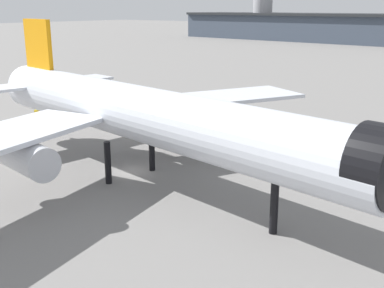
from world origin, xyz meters
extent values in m
plane|color=slate|center=(0.00, 0.00, 0.00)|extent=(900.00, 900.00, 0.00)
cylinder|color=silver|center=(3.32, -1.63, 6.89)|extent=(48.39, 12.47, 5.30)
cone|color=silver|center=(-20.48, 1.98, 6.89)|extent=(7.57, 6.01, 5.04)
cylinder|color=black|center=(26.07, -5.09, 7.29)|extent=(3.16, 5.65, 5.35)
cube|color=silver|center=(1.66, 12.25, 6.23)|extent=(16.60, 22.82, 0.42)
cylinder|color=#B7BAC1|center=(2.42, 9.51, 4.48)|extent=(7.10, 3.89, 2.92)
cylinder|color=#B7BAC1|center=(-0.85, -12.01, 4.48)|extent=(7.10, 3.89, 2.92)
cube|color=orange|center=(-16.67, 1.40, 11.13)|extent=(5.79, 1.39, 8.48)
cube|color=silver|center=(-16.77, 7.14, 7.42)|extent=(5.58, 9.22, 0.32)
cylinder|color=black|center=(18.55, -3.94, 2.12)|extent=(0.64, 0.64, 4.24)
cylinder|color=black|center=(1.36, 1.48, 2.12)|extent=(0.64, 0.64, 4.24)
cylinder|color=black|center=(0.52, -4.02, 2.12)|extent=(0.64, 0.64, 4.24)
cube|color=#3D4756|center=(-35.31, 199.98, 6.27)|extent=(213.43, 47.79, 12.55)
cube|color=#232628|center=(-35.31, 199.98, 13.15)|extent=(213.69, 50.69, 1.20)
cylinder|color=#939399|center=(-98.71, 205.65, 11.72)|extent=(10.46, 10.46, 23.44)
cube|color=black|center=(-26.65, 8.90, 0.50)|extent=(3.46, 3.32, 0.30)
cube|color=#E5B70C|center=(-27.37, 8.26, 1.25)|extent=(2.02, 2.05, 1.20)
cube|color=#1E2D38|center=(-27.80, 7.88, 1.49)|extent=(0.95, 1.06, 0.60)
cube|color=#E5B70C|center=(-26.22, 9.28, 1.10)|extent=(2.50, 2.47, 0.90)
cylinder|color=black|center=(-26.96, 7.56, 0.35)|extent=(0.71, 0.67, 0.70)
cylinder|color=black|center=(-28.02, 8.75, 0.35)|extent=(0.71, 0.67, 0.70)
cylinder|color=black|center=(-25.28, 9.04, 0.35)|extent=(0.71, 0.67, 0.70)
cylinder|color=black|center=(-26.34, 10.24, 0.35)|extent=(0.71, 0.67, 0.70)
camera|label=1|loc=(33.68, -34.36, 16.73)|focal=44.64mm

